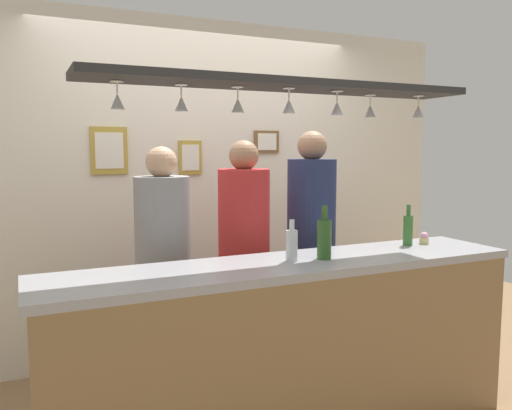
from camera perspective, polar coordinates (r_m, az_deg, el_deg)
The scene contains 21 objects.
ground_plane at distance 3.48m, azimuth 0.74°, elevation -21.38°, with size 8.00×8.00×0.00m, color olive.
back_wall at distance 4.12m, azimuth -5.84°, elevation 1.85°, with size 4.40×0.06×2.60m, color silver.
bar_counter at distance 2.80m, azimuth 5.32°, elevation -13.32°, with size 2.70×0.55×1.00m.
overhead_glass_rack at distance 2.84m, azimuth 3.47°, elevation 13.09°, with size 2.20×0.36×0.04m, color black.
hanging_wineglass_far_left at distance 2.58m, azimuth -15.03°, elevation 11.08°, with size 0.07×0.07×0.13m.
hanging_wineglass_left at distance 2.65m, azimuth -8.22°, elevation 11.09°, with size 0.07×0.07×0.13m.
hanging_wineglass_center_left at distance 2.72m, azimuth -2.02°, elevation 11.02°, with size 0.07×0.07×0.13m.
hanging_wineglass_center at distance 2.78m, azimuth 3.64°, elevation 10.91°, with size 0.07×0.07×0.13m.
hanging_wineglass_center_right at distance 2.95m, azimuth 8.91°, elevation 10.58°, with size 0.07×0.07×0.13m.
hanging_wineglass_right at distance 3.20m, azimuth 12.46°, elevation 10.17°, with size 0.07×0.07×0.13m.
hanging_wineglass_far_right at distance 3.32m, azimuth 17.45°, elevation 9.88°, with size 0.07×0.07×0.13m.
person_left_grey_shirt at distance 3.25m, azimuth -10.21°, elevation -5.10°, with size 0.34×0.34×1.63m.
person_middle_red_shirt at distance 3.42m, azimuth -1.33°, elevation -4.00°, with size 0.34×0.34×1.67m.
person_right_navy_shirt at distance 3.65m, azimuth 6.10°, elevation -2.71°, with size 0.34×0.34×1.73m.
bottle_champagne_green at distance 2.89m, azimuth 7.53°, elevation -3.63°, with size 0.08×0.08×0.30m.
bottle_soda_clear at distance 2.83m, azimuth 3.96°, elevation -4.37°, with size 0.06×0.06×0.23m.
bottle_beer_green_import at distance 3.42m, azimuth 16.41°, elevation -2.57°, with size 0.06×0.06×0.26m.
cupcake at distance 3.50m, azimuth 18.04°, elevation -3.53°, with size 0.06×0.06×0.08m.
picture_frame_crest at distance 4.03m, azimuth -7.27°, elevation 5.21°, with size 0.18×0.02×0.26m.
picture_frame_upper_small at distance 4.27m, azimuth 1.18°, elevation 6.98°, with size 0.22×0.02×0.18m.
picture_frame_caricature at distance 3.89m, azimuth -15.88°, elevation 5.80°, with size 0.26×0.02×0.34m.
Camera 1 is at (-1.33, -2.78, 1.61)m, focal length 36.29 mm.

